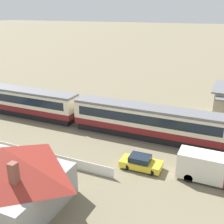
% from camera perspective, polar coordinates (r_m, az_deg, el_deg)
% --- Properties ---
extents(ground_plane, '(600.00, 600.00, 0.00)m').
position_cam_1_polar(ground_plane, '(36.29, 3.67, -3.89)').
color(ground_plane, '#7A7056').
extents(passenger_train, '(58.03, 2.93, 3.99)m').
position_cam_1_polar(passenger_train, '(33.81, 7.63, -1.82)').
color(passenger_train, maroon).
rests_on(passenger_train, ground_plane).
extents(railway_track, '(105.64, 3.60, 0.04)m').
position_cam_1_polar(railway_track, '(37.04, -2.83, -3.34)').
color(railway_track, '#665B51').
rests_on(railway_track, ground_plane).
extents(cottage_red_roof, '(9.25, 7.83, 5.03)m').
position_cam_1_polar(cottage_red_roof, '(23.90, -20.81, -11.87)').
color(cottage_red_roof, '#9E9E99').
rests_on(cottage_red_roof, ground_plane).
extents(parked_car_yellow, '(4.06, 1.95, 1.35)m').
position_cam_1_polar(parked_car_yellow, '(28.07, 5.87, -10.18)').
color(parked_car_yellow, yellow).
rests_on(parked_car_yellow, ground_plane).
extents(delivery_truck_red, '(5.90, 2.14, 2.60)m').
position_cam_1_polar(delivery_truck_red, '(27.23, 19.12, -10.67)').
color(delivery_truck_red, '#B2281E').
rests_on(delivery_truck_red, ground_plane).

